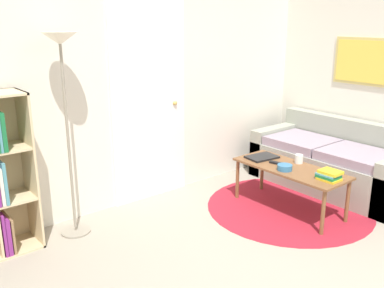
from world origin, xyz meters
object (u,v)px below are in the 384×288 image
floor_lamp (62,69)px  coffee_table (290,172)px  laptop (262,157)px  bowl (285,167)px  cup (299,159)px  couch (334,163)px

floor_lamp → coffee_table: floor_lamp is taller
laptop → bowl: size_ratio=2.37×
cup → coffee_table: bearing=-170.3°
floor_lamp → couch: size_ratio=1.01×
floor_lamp → laptop: (1.84, -0.52, -0.98)m
floor_lamp → coffee_table: (1.84, -0.89, -1.04)m
floor_lamp → couch: bearing=-16.4°
couch → cup: bearing=-175.5°
laptop → bowl: bearing=-106.1°
floor_lamp → cup: floor_lamp is taller
bowl → floor_lamp: bearing=152.3°
floor_lamp → couch: floor_lamp is taller
coffee_table → bowl: bearing=-171.5°
bowl → cup: size_ratio=1.62×
coffee_table → bowl: (-0.11, -0.02, 0.07)m
floor_lamp → laptop: 2.15m
coffee_table → bowl: 0.13m
bowl → couch: bearing=5.8°
couch → floor_lamp: bearing=163.6°
couch → laptop: couch is taller
laptop → coffee_table: bearing=-90.4°
laptop → cup: size_ratio=3.85×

